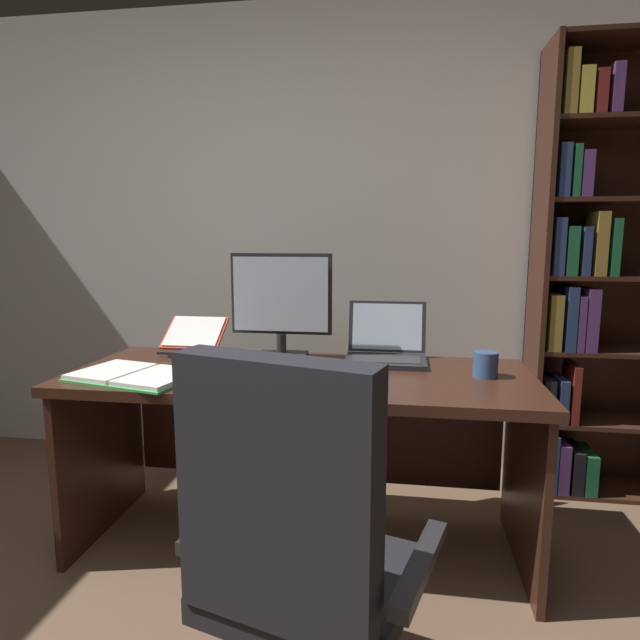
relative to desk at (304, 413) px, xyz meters
The scene contains 13 objects.
wall_back 1.14m from the desk, 95.11° to the left, with size 5.65×0.12×2.54m, color beige.
desk is the anchor object (origin of this frame).
bookshelf 1.58m from the desk, 25.60° to the left, with size 0.76×0.33×2.20m.
office_chair 0.97m from the desk, 80.21° to the right, with size 0.69×0.61×1.04m.
monitor 0.48m from the desk, 129.10° to the left, with size 0.46×0.16×0.47m.
laptop 0.45m from the desk, 26.17° to the left, with size 0.35×0.30×0.25m.
keyboard 0.33m from the desk, 120.85° to the right, with size 0.42×0.15×0.02m, color #232326.
computer_mouse 0.35m from the desk, 52.17° to the right, with size 0.06×0.10×0.04m, color #232326.
reading_stand_with_book 0.67m from the desk, 159.46° to the left, with size 0.28×0.26×0.16m.
open_binder 0.70m from the desk, 156.46° to the right, with size 0.52×0.40×0.02m.
notepad 0.45m from the desk, behind, with size 0.15×0.21×0.01m, color white.
pen 0.44m from the desk, 169.52° to the right, with size 0.01×0.01×0.14m, color navy.
coffee_mug 0.77m from the desk, ahead, with size 0.10×0.10×0.10m, color #334C7A.
Camera 1 is at (0.47, -0.69, 1.29)m, focal length 29.90 mm.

